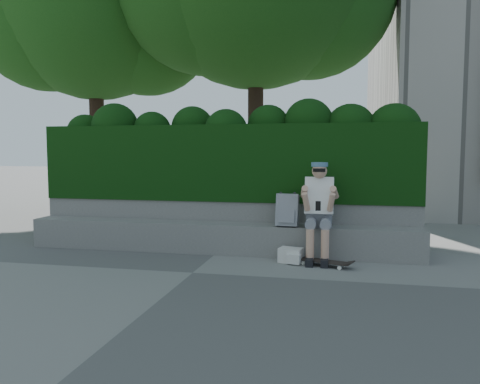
% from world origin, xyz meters
% --- Properties ---
extents(ground, '(80.00, 80.00, 0.00)m').
position_xyz_m(ground, '(0.00, 0.00, 0.00)').
color(ground, slate).
rests_on(ground, ground).
extents(bench_ledge, '(6.00, 0.45, 0.45)m').
position_xyz_m(bench_ledge, '(0.00, 1.25, 0.23)').
color(bench_ledge, gray).
rests_on(bench_ledge, ground).
extents(planter_wall, '(6.00, 0.50, 0.75)m').
position_xyz_m(planter_wall, '(0.00, 1.73, 0.38)').
color(planter_wall, gray).
rests_on(planter_wall, ground).
extents(hedge, '(6.00, 1.00, 1.20)m').
position_xyz_m(hedge, '(0.00, 1.95, 1.35)').
color(hedge, black).
rests_on(hedge, planter_wall).
extents(tree_right, '(4.89, 4.89, 7.74)m').
position_xyz_m(tree_right, '(-4.28, 5.46, 5.29)').
color(tree_right, black).
rests_on(tree_right, ground).
extents(person, '(0.40, 0.76, 1.38)m').
position_xyz_m(person, '(1.52, 1.07, 0.75)').
color(person, slate).
rests_on(person, ground).
extents(skateboard, '(0.75, 0.41, 0.08)m').
position_xyz_m(skateboard, '(1.60, 0.70, 0.06)').
color(skateboard, black).
rests_on(skateboard, ground).
extents(backpack_plaid, '(0.33, 0.18, 0.47)m').
position_xyz_m(backpack_plaid, '(1.07, 1.15, 0.68)').
color(backpack_plaid, '#A9A9AE').
rests_on(backpack_plaid, bench_ledge).
extents(backpack_ground, '(0.35, 0.28, 0.20)m').
position_xyz_m(backpack_ground, '(1.16, 0.82, 0.10)').
color(backpack_ground, silver).
rests_on(backpack_ground, ground).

